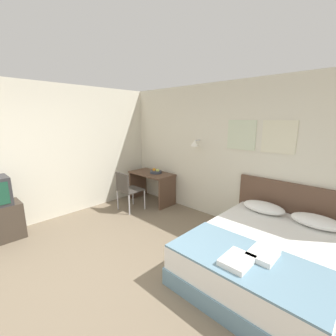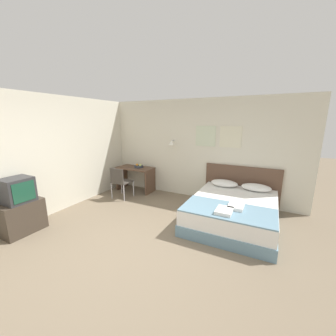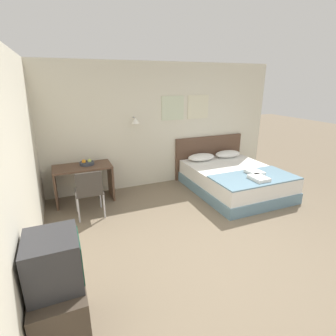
{
  "view_description": "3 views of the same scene",
  "coord_description": "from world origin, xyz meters",
  "px_view_note": "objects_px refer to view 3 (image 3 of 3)",
  "views": [
    {
      "loc": [
        2.18,
        -0.9,
        1.99
      ],
      "look_at": [
        -0.65,
        2.05,
        1.08
      ],
      "focal_mm": 24.0,
      "sensor_mm": 36.0,
      "label": 1
    },
    {
      "loc": [
        1.91,
        -2.33,
        2.09
      ],
      "look_at": [
        -0.1,
        1.62,
        1.07
      ],
      "focal_mm": 22.0,
      "sensor_mm": 36.0,
      "label": 2
    },
    {
      "loc": [
        -2.02,
        -2.45,
        2.28
      ],
      "look_at": [
        -0.26,
        1.71,
        0.76
      ],
      "focal_mm": 28.0,
      "sensor_mm": 36.0,
      "label": 3
    }
  ],
  "objects_px": {
    "bed": "(234,180)",
    "pillow_left": "(201,157)",
    "headboard": "(209,156)",
    "television": "(54,261)",
    "desk_chair": "(89,190)",
    "folded_towel_near_foot": "(255,172)",
    "desk": "(83,177)",
    "pillow_right": "(228,154)",
    "fruit_bowl": "(87,163)",
    "throw_blanket": "(255,177)",
    "folded_towel_mid_bed": "(259,178)",
    "tv_stand": "(62,311)"
  },
  "relations": [
    {
      "from": "throw_blanket",
      "to": "desk",
      "type": "relative_size",
      "value": 1.49
    },
    {
      "from": "pillow_left",
      "to": "desk_chair",
      "type": "distance_m",
      "value": 2.73
    },
    {
      "from": "headboard",
      "to": "television",
      "type": "xyz_separation_m",
      "value": [
        -3.51,
        -3.26,
        0.34
      ]
    },
    {
      "from": "pillow_right",
      "to": "fruit_bowl",
      "type": "relative_size",
      "value": 2.36
    },
    {
      "from": "pillow_right",
      "to": "pillow_left",
      "type": "bearing_deg",
      "value": 180.0
    },
    {
      "from": "throw_blanket",
      "to": "tv_stand",
      "type": "relative_size",
      "value": 2.29
    },
    {
      "from": "folded_towel_near_foot",
      "to": "bed",
      "type": "bearing_deg",
      "value": 104.3
    },
    {
      "from": "pillow_right",
      "to": "desk_chair",
      "type": "distance_m",
      "value": 3.43
    },
    {
      "from": "throw_blanket",
      "to": "television",
      "type": "height_order",
      "value": "television"
    },
    {
      "from": "bed",
      "to": "desk",
      "type": "distance_m",
      "value": 3.11
    },
    {
      "from": "pillow_right",
      "to": "folded_towel_near_foot",
      "type": "height_order",
      "value": "pillow_right"
    },
    {
      "from": "tv_stand",
      "to": "folded_towel_near_foot",
      "type": "bearing_deg",
      "value": 25.59
    },
    {
      "from": "folded_towel_near_foot",
      "to": "desk_chair",
      "type": "relative_size",
      "value": 0.38
    },
    {
      "from": "pillow_left",
      "to": "television",
      "type": "xyz_separation_m",
      "value": [
        -3.14,
        -2.99,
        0.25
      ]
    },
    {
      "from": "folded_towel_near_foot",
      "to": "desk",
      "type": "height_order",
      "value": "desk"
    },
    {
      "from": "headboard",
      "to": "folded_towel_mid_bed",
      "type": "distance_m",
      "value": 1.81
    },
    {
      "from": "headboard",
      "to": "folded_towel_near_foot",
      "type": "height_order",
      "value": "headboard"
    },
    {
      "from": "throw_blanket",
      "to": "headboard",
      "type": "bearing_deg",
      "value": 90.0
    },
    {
      "from": "pillow_right",
      "to": "television",
      "type": "height_order",
      "value": "television"
    },
    {
      "from": "pillow_right",
      "to": "desk_chair",
      "type": "xyz_separation_m",
      "value": [
        -3.34,
        -0.78,
        -0.07
      ]
    },
    {
      "from": "bed",
      "to": "pillow_left",
      "type": "xyz_separation_m",
      "value": [
        -0.36,
        0.8,
        0.34
      ]
    },
    {
      "from": "pillow_right",
      "to": "folded_towel_mid_bed",
      "type": "xyz_separation_m",
      "value": [
        -0.4,
        -1.55,
        -0.03
      ]
    },
    {
      "from": "headboard",
      "to": "desk_chair",
      "type": "bearing_deg",
      "value": -160.74
    },
    {
      "from": "fruit_bowl",
      "to": "desk_chair",
      "type": "bearing_deg",
      "value": -95.37
    },
    {
      "from": "headboard",
      "to": "folded_towel_near_foot",
      "type": "relative_size",
      "value": 5.38
    },
    {
      "from": "folded_towel_near_foot",
      "to": "desk_chair",
      "type": "xyz_separation_m",
      "value": [
        -3.1,
        0.48,
        -0.05
      ]
    },
    {
      "from": "pillow_right",
      "to": "folded_towel_mid_bed",
      "type": "relative_size",
      "value": 1.85
    },
    {
      "from": "folded_towel_near_foot",
      "to": "desk_chair",
      "type": "height_order",
      "value": "desk_chair"
    },
    {
      "from": "pillow_right",
      "to": "tv_stand",
      "type": "distance_m",
      "value": 4.91
    },
    {
      "from": "throw_blanket",
      "to": "fruit_bowl",
      "type": "relative_size",
      "value": 5.88
    },
    {
      "from": "headboard",
      "to": "desk",
      "type": "relative_size",
      "value": 1.65
    },
    {
      "from": "fruit_bowl",
      "to": "television",
      "type": "height_order",
      "value": "television"
    },
    {
      "from": "throw_blanket",
      "to": "television",
      "type": "bearing_deg",
      "value": -155.58
    },
    {
      "from": "desk_chair",
      "to": "pillow_right",
      "type": "bearing_deg",
      "value": 13.06
    },
    {
      "from": "pillow_right",
      "to": "television",
      "type": "relative_size",
      "value": 1.38
    },
    {
      "from": "desk_chair",
      "to": "folded_towel_mid_bed",
      "type": "bearing_deg",
      "value": -14.65
    },
    {
      "from": "pillow_left",
      "to": "tv_stand",
      "type": "distance_m",
      "value": 4.35
    },
    {
      "from": "bed",
      "to": "pillow_left",
      "type": "height_order",
      "value": "pillow_left"
    },
    {
      "from": "bed",
      "to": "desk",
      "type": "relative_size",
      "value": 1.91
    },
    {
      "from": "throw_blanket",
      "to": "desk",
      "type": "height_order",
      "value": "desk"
    },
    {
      "from": "folded_towel_near_foot",
      "to": "fruit_bowl",
      "type": "height_order",
      "value": "fruit_bowl"
    },
    {
      "from": "headboard",
      "to": "folded_towel_mid_bed",
      "type": "bearing_deg",
      "value": -91.02
    },
    {
      "from": "pillow_left",
      "to": "fruit_bowl",
      "type": "xyz_separation_m",
      "value": [
        -2.54,
        0.01,
        0.17
      ]
    },
    {
      "from": "headboard",
      "to": "desk",
      "type": "bearing_deg",
      "value": -174.29
    },
    {
      "from": "television",
      "to": "headboard",
      "type": "bearing_deg",
      "value": 42.89
    },
    {
      "from": "tv_stand",
      "to": "fruit_bowl",
      "type": "bearing_deg",
      "value": 78.6
    },
    {
      "from": "folded_towel_near_foot",
      "to": "tv_stand",
      "type": "distance_m",
      "value": 4.03
    },
    {
      "from": "throw_blanket",
      "to": "television",
      "type": "distance_m",
      "value": 3.87
    },
    {
      "from": "headboard",
      "to": "pillow_right",
      "type": "height_order",
      "value": "headboard"
    },
    {
      "from": "pillow_left",
      "to": "fruit_bowl",
      "type": "height_order",
      "value": "fruit_bowl"
    }
  ]
}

